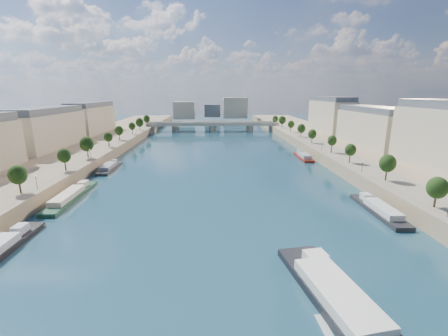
{
  "coord_description": "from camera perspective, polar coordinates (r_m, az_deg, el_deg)",
  "views": [
    {
      "loc": [
        -0.9,
        -16.19,
        32.8
      ],
      "look_at": [
        3.58,
        93.07,
        5.0
      ],
      "focal_mm": 24.0,
      "sensor_mm": 36.0,
      "label": 1
    }
  ],
  "objects": [
    {
      "name": "ground",
      "position": [
        120.73,
        -1.83,
        -1.51
      ],
      "size": [
        700.0,
        700.0,
        0.0
      ],
      "primitive_type": "plane",
      "color": "#0C2738",
      "rests_on": "ground"
    },
    {
      "name": "quay_left",
      "position": [
        139.55,
        -32.9,
        -0.61
      ],
      "size": [
        44.0,
        520.0,
        5.0
      ],
      "primitive_type": "cube",
      "color": "#9E8460",
      "rests_on": "ground"
    },
    {
      "name": "quay_right",
      "position": [
        140.47,
        28.99,
        -0.01
      ],
      "size": [
        44.0,
        520.0,
        5.0
      ],
      "primitive_type": "cube",
      "color": "#9E8460",
      "rests_on": "ground"
    },
    {
      "name": "pave_left",
      "position": [
        131.98,
        -27.44,
        0.5
      ],
      "size": [
        14.0,
        520.0,
        0.1
      ],
      "primitive_type": "cube",
      "color": "gray",
      "rests_on": "quay_left"
    },
    {
      "name": "pave_right",
      "position": [
        132.75,
        23.58,
        0.99
      ],
      "size": [
        14.0,
        520.0,
        0.1
      ],
      "primitive_type": "cube",
      "color": "gray",
      "rests_on": "quay_right"
    },
    {
      "name": "trees_left",
      "position": [
        131.89,
        -26.56,
        3.01
      ],
      "size": [
        4.8,
        268.8,
        8.26
      ],
      "color": "#382B1E",
      "rests_on": "ground"
    },
    {
      "name": "trees_right",
      "position": [
        139.81,
        21.31,
        4.1
      ],
      "size": [
        4.8,
        268.8,
        8.26
      ],
      "color": "#382B1E",
      "rests_on": "ground"
    },
    {
      "name": "lamps_left",
      "position": [
        120.68,
        -27.6,
        0.65
      ],
      "size": [
        0.36,
        200.36,
        4.28
      ],
      "color": "black",
      "rests_on": "ground"
    },
    {
      "name": "lamps_right",
      "position": [
        134.77,
        21.06,
        2.61
      ],
      "size": [
        0.36,
        200.36,
        4.28
      ],
      "color": "black",
      "rests_on": "ground"
    },
    {
      "name": "buildings_left",
      "position": [
        154.19,
        -35.58,
        5.53
      ],
      "size": [
        16.0,
        226.0,
        23.2
      ],
      "color": "#B9AF8F",
      "rests_on": "ground"
    },
    {
      "name": "buildings_right",
      "position": [
        155.17,
        31.48,
        6.13
      ],
      "size": [
        16.0,
        226.0,
        23.2
      ],
      "color": "#B9AF8F",
      "rests_on": "ground"
    },
    {
      "name": "skyline",
      "position": [
        336.23,
        -1.68,
        11.16
      ],
      "size": [
        79.0,
        42.0,
        22.0
      ],
      "color": "#B9AF8F",
      "rests_on": "ground"
    },
    {
      "name": "bridge",
      "position": [
        259.42,
        -2.16,
        8.12
      ],
      "size": [
        112.0,
        12.0,
        8.15
      ],
      "color": "#C1B79E",
      "rests_on": "ground"
    },
    {
      "name": "tour_barge",
      "position": [
        55.84,
        20.05,
        -21.36
      ],
      "size": [
        12.3,
        28.72,
        3.79
      ],
      "rotation": [
        0.0,
        0.0,
        0.16
      ],
      "color": "black",
      "rests_on": "ground"
    },
    {
      "name": "moored_barges_left",
      "position": [
        93.1,
        -31.12,
        -7.97
      ],
      "size": [
        5.0,
        123.08,
        3.6
      ],
      "color": "maroon",
      "rests_on": "ground"
    },
    {
      "name": "moored_barges_right",
      "position": [
        86.53,
        30.78,
        -9.54
      ],
      "size": [
        5.0,
        163.66,
        3.6
      ],
      "color": "black",
      "rests_on": "ground"
    }
  ]
}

